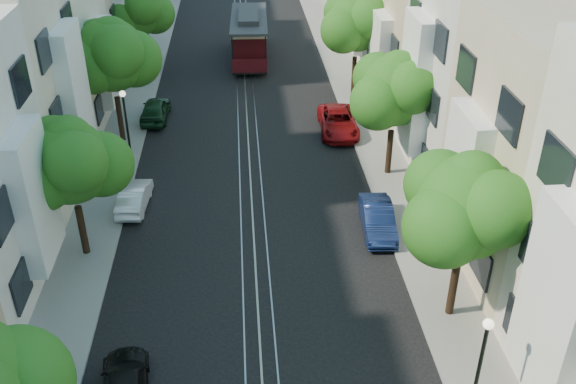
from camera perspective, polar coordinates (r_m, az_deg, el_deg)
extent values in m
plane|color=black|center=(40.45, -3.68, 6.73)|extent=(200.00, 200.00, 0.00)
cube|color=gray|center=(41.13, 6.54, 7.10)|extent=(2.50, 80.00, 0.12)
cube|color=gray|center=(41.01, -13.92, 6.30)|extent=(2.50, 80.00, 0.12)
cube|color=gray|center=(40.44, -4.46, 6.71)|extent=(0.06, 80.00, 0.02)
cube|color=gray|center=(40.45, -3.68, 6.74)|extent=(0.06, 80.00, 0.02)
cube|color=gray|center=(40.45, -2.90, 6.77)|extent=(0.06, 80.00, 0.02)
cube|color=tan|center=(40.45, -3.68, 6.73)|extent=(0.08, 80.00, 0.01)
cube|color=white|center=(19.49, 22.90, -9.38)|extent=(0.90, 3.04, 6.05)
cube|color=beige|center=(26.87, 23.37, 2.93)|extent=(7.00, 8.00, 10.00)
cube|color=white|center=(25.72, 15.46, 1.19)|extent=(0.90, 3.04, 5.50)
cube|color=silver|center=(33.16, 17.91, 10.96)|extent=(7.00, 8.00, 12.00)
cube|color=white|center=(32.27, 11.28, 9.50)|extent=(0.90, 3.04, 6.60)
cube|color=#C6B28C|center=(40.75, 13.66, 12.89)|extent=(7.00, 8.00, 9.00)
cube|color=white|center=(39.99, 8.23, 12.00)|extent=(0.90, 3.04, 4.95)
cube|color=white|center=(47.32, 6.27, 15.86)|extent=(0.90, 3.04, 5.78)
cube|color=white|center=(25.55, -21.82, -0.44)|extent=(0.90, 3.04, 5.39)
cube|color=white|center=(32.14, -18.56, 8.20)|extent=(0.90, 3.04, 6.47)
cube|color=silver|center=(40.59, -21.44, 11.44)|extent=(7.00, 8.00, 8.82)
cube|color=white|center=(39.88, -15.94, 10.98)|extent=(0.90, 3.04, 4.85)
cube|color=beige|center=(47.81, -19.22, 15.47)|extent=(7.00, 8.00, 10.29)
cube|color=white|center=(47.23, -14.44, 14.97)|extent=(0.90, 3.04, 5.66)
cylinder|color=black|center=(24.62, 14.47, -8.14)|extent=(0.30, 0.30, 2.45)
sphere|color=#265415|center=(22.67, 15.59, -1.28)|extent=(3.64, 3.64, 3.64)
sphere|color=#265415|center=(23.65, 17.60, -1.34)|extent=(2.91, 2.91, 2.91)
sphere|color=#265415|center=(21.98, 13.70, -3.03)|extent=(2.84, 2.84, 2.84)
sphere|color=#265415|center=(22.34, 16.07, 0.82)|extent=(2.18, 2.18, 2.18)
cylinder|color=black|center=(33.52, 8.99, 3.56)|extent=(0.30, 0.30, 2.38)
sphere|color=#265415|center=(32.15, 9.47, 8.90)|extent=(3.54, 3.54, 3.54)
sphere|color=#265415|center=(33.02, 11.10, 8.59)|extent=(2.83, 2.83, 2.83)
sphere|color=#265415|center=(31.42, 8.01, 7.91)|extent=(2.76, 2.76, 2.76)
sphere|color=#265415|center=(31.95, 9.75, 10.47)|extent=(2.12, 2.12, 2.12)
cylinder|color=black|center=(43.36, 5.87, 10.28)|extent=(0.30, 0.30, 2.52)
sphere|color=#265415|center=(42.26, 6.13, 14.81)|extent=(3.74, 3.74, 3.74)
sphere|color=#265415|center=(43.05, 7.47, 14.47)|extent=(3.00, 3.00, 3.00)
sphere|color=#265415|center=(41.52, 4.95, 14.15)|extent=(2.92, 2.92, 2.92)
sphere|color=#265415|center=(42.14, 6.32, 16.03)|extent=(2.25, 2.25, 2.25)
cylinder|color=black|center=(28.36, -17.80, -3.22)|extent=(0.30, 0.30, 2.27)
sphere|color=#265415|center=(26.78, -18.88, 2.51)|extent=(3.38, 3.38, 3.38)
sphere|color=#265415|center=(27.13, -16.28, 2.38)|extent=(2.70, 2.70, 2.70)
sphere|color=#265415|center=(26.59, -21.05, 1.12)|extent=(2.64, 2.64, 2.64)
sphere|color=#265415|center=(26.45, -18.95, 4.34)|extent=(2.03, 2.03, 2.03)
cylinder|color=black|center=(37.76, -14.70, 6.32)|extent=(0.30, 0.30, 2.62)
sphere|color=#265415|center=(36.44, -15.47, 11.63)|extent=(3.90, 3.90, 3.90)
sphere|color=#265415|center=(36.85, -13.55, 11.43)|extent=(3.12, 3.12, 3.12)
sphere|color=#265415|center=(36.08, -17.08, 10.69)|extent=(3.04, 3.04, 3.04)
sphere|color=#265415|center=(36.25, -15.48, 13.03)|extent=(2.34, 2.34, 2.34)
cylinder|color=black|center=(47.93, -12.78, 11.61)|extent=(0.30, 0.30, 2.38)
sphere|color=#265415|center=(46.98, -13.26, 15.48)|extent=(3.54, 3.54, 3.54)
sphere|color=#265415|center=(47.42, -11.77, 15.28)|extent=(2.83, 2.83, 2.83)
sphere|color=#265415|center=(46.54, -14.51, 14.80)|extent=(2.76, 2.76, 2.76)
cylinder|color=black|center=(20.40, 16.50, -15.36)|extent=(0.12, 0.12, 4.00)
sphere|color=#FFF2CC|center=(19.05, 17.39, -11.14)|extent=(0.32, 0.32, 0.32)
cylinder|color=black|center=(34.63, -14.08, 5.39)|extent=(0.12, 0.12, 4.00)
sphere|color=#FFF2CC|center=(33.85, -14.51, 8.45)|extent=(0.32, 0.32, 0.32)
cube|color=black|center=(50.35, -3.41, 12.22)|extent=(2.71, 8.60, 0.32)
cube|color=#470B10|center=(49.96, -3.45, 13.61)|extent=(2.72, 5.41, 2.56)
cube|color=beige|center=(49.68, -3.49, 14.67)|extent=(2.77, 5.46, 0.64)
cube|color=#2D2D30|center=(49.57, -3.51, 15.14)|extent=(2.92, 8.61, 0.19)
cube|color=#2D2D30|center=(49.50, -3.52, 15.44)|extent=(1.63, 4.84, 0.37)
imported|color=#0D1A42|center=(29.14, 7.98, -2.38)|extent=(1.54, 3.90, 1.26)
imported|color=maroon|center=(38.15, 4.47, 6.23)|extent=(2.31, 4.75, 1.30)
imported|color=white|center=(31.47, -13.51, -0.43)|extent=(1.44, 3.54, 1.14)
imported|color=#16371E|center=(40.51, -11.71, 7.20)|extent=(1.72, 3.99, 1.34)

